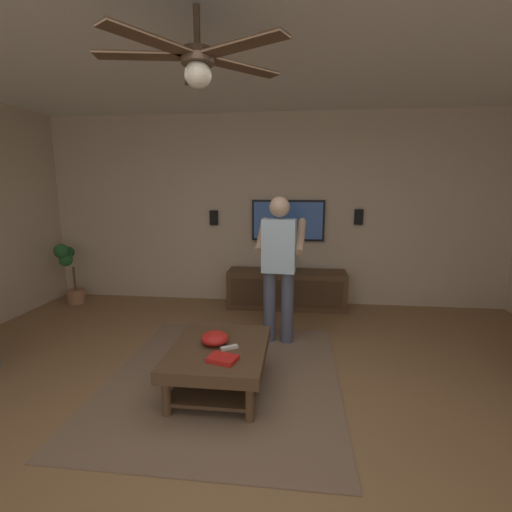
% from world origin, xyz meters
% --- Properties ---
extents(ground_plane, '(8.15, 8.15, 0.00)m').
position_xyz_m(ground_plane, '(0.00, 0.00, 0.00)').
color(ground_plane, olive).
extents(wall_back_tv, '(0.10, 6.99, 2.80)m').
position_xyz_m(wall_back_tv, '(3.09, 0.00, 1.40)').
color(wall_back_tv, '#C6B299').
rests_on(wall_back_tv, ground).
extents(area_rug, '(2.42, 2.08, 0.01)m').
position_xyz_m(area_rug, '(0.70, 0.26, 0.01)').
color(area_rug, '#7A604C').
rests_on(area_rug, ground).
extents(coffee_table, '(1.00, 0.80, 0.40)m').
position_xyz_m(coffee_table, '(0.50, 0.26, 0.30)').
color(coffee_table, '#513823').
rests_on(coffee_table, ground).
extents(media_console, '(0.45, 1.70, 0.55)m').
position_xyz_m(media_console, '(2.76, -0.25, 0.28)').
color(media_console, '#513823').
rests_on(media_console, ground).
extents(tv, '(0.05, 1.07, 0.60)m').
position_xyz_m(tv, '(3.00, -0.25, 1.26)').
color(tv, black).
extents(person_standing, '(0.56, 0.57, 1.64)m').
position_xyz_m(person_standing, '(1.56, -0.19, 0.93)').
color(person_standing, '#4C5166').
rests_on(person_standing, ground).
extents(potted_plant_tall, '(0.32, 0.34, 0.93)m').
position_xyz_m(potted_plant_tall, '(2.57, 3.00, 0.51)').
color(potted_plant_tall, '#9E6B4C').
rests_on(potted_plant_tall, ground).
extents(bowl, '(0.24, 0.24, 0.11)m').
position_xyz_m(bowl, '(0.54, 0.30, 0.45)').
color(bowl, red).
rests_on(bowl, coffee_table).
extents(remote_white, '(0.12, 0.15, 0.02)m').
position_xyz_m(remote_white, '(0.46, 0.16, 0.41)').
color(remote_white, white).
rests_on(remote_white, coffee_table).
extents(book, '(0.21, 0.25, 0.04)m').
position_xyz_m(book, '(0.24, 0.17, 0.42)').
color(book, red).
rests_on(book, coffee_table).
extents(vase_round, '(0.22, 0.22, 0.22)m').
position_xyz_m(vase_round, '(2.73, -0.22, 0.66)').
color(vase_round, teal).
rests_on(vase_round, media_console).
extents(wall_speaker_left, '(0.06, 0.12, 0.22)m').
position_xyz_m(wall_speaker_left, '(3.01, -1.26, 1.32)').
color(wall_speaker_left, black).
extents(wall_speaker_right, '(0.06, 0.12, 0.22)m').
position_xyz_m(wall_speaker_right, '(3.01, 0.87, 1.29)').
color(wall_speaker_right, black).
extents(ceiling_fan, '(1.12, 1.16, 0.46)m').
position_xyz_m(ceiling_fan, '(-0.05, 0.23, 2.47)').
color(ceiling_fan, '#4C3828').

